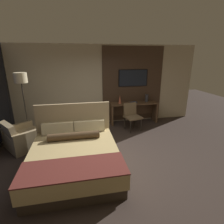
# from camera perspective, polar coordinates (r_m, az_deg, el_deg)

# --- Properties ---
(ground_plane) EXTENTS (16.00, 16.00, 0.00)m
(ground_plane) POSITION_cam_1_polar(r_m,az_deg,el_deg) (4.42, 0.79, -15.13)
(ground_plane) COLOR #332823
(wall_back_tv_panel) EXTENTS (7.20, 0.09, 2.80)m
(wall_back_tv_panel) POSITION_cam_1_polar(r_m,az_deg,el_deg) (6.37, -2.64, 8.70)
(wall_back_tv_panel) COLOR #BCAD8E
(wall_back_tv_panel) RESTS_ON ground_plane
(bed) EXTENTS (1.88, 2.12, 1.26)m
(bed) POSITION_cam_1_polar(r_m,az_deg,el_deg) (4.03, -12.08, -13.72)
(bed) COLOR #33281E
(bed) RESTS_ON ground_plane
(desk) EXTENTS (1.75, 0.47, 0.77)m
(desk) POSITION_cam_1_polar(r_m,az_deg,el_deg) (6.57, 7.03, 0.95)
(desk) COLOR brown
(desk) RESTS_ON ground_plane
(tv) EXTENTS (1.08, 0.04, 0.61)m
(tv) POSITION_cam_1_polar(r_m,az_deg,el_deg) (6.51, 6.90, 10.98)
(tv) COLOR black
(desk_chair) EXTENTS (0.61, 0.61, 0.91)m
(desk_chair) POSITION_cam_1_polar(r_m,az_deg,el_deg) (5.91, 6.43, -0.66)
(desk_chair) COLOR brown
(desk_chair) RESTS_ON ground_plane
(armchair_by_window) EXTENTS (1.18, 1.19, 0.80)m
(armchair_by_window) POSITION_cam_1_polar(r_m,az_deg,el_deg) (5.38, -26.99, -7.63)
(armchair_by_window) COLOR #998460
(armchair_by_window) RESTS_ON ground_plane
(floor_lamp) EXTENTS (0.34, 0.34, 1.98)m
(floor_lamp) POSITION_cam_1_polar(r_m,az_deg,el_deg) (5.53, -27.46, 8.21)
(floor_lamp) COLOR #282623
(floor_lamp) RESTS_ON ground_plane
(vase_tall) EXTENTS (0.11, 0.11, 0.29)m
(vase_tall) POSITION_cam_1_polar(r_m,az_deg,el_deg) (6.32, 2.58, 4.13)
(vase_tall) COLOR #B2563D
(vase_tall) RESTS_ON desk
(vase_short) EXTENTS (0.11, 0.11, 0.28)m
(vase_short) POSITION_cam_1_polar(r_m,az_deg,el_deg) (6.65, 11.24, 4.45)
(vase_short) COLOR #333338
(vase_short) RESTS_ON desk
(book) EXTENTS (0.26, 0.22, 0.03)m
(book) POSITION_cam_1_polar(r_m,az_deg,el_deg) (6.46, 7.07, 3.13)
(book) COLOR navy
(book) RESTS_ON desk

